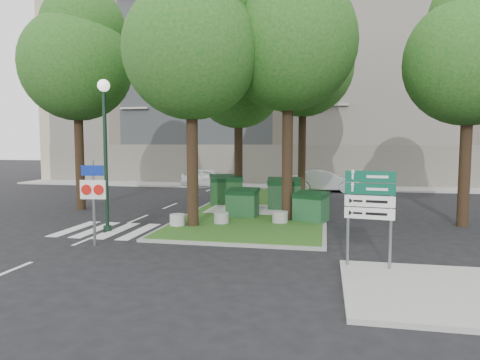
% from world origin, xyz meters
% --- Properties ---
extents(ground, '(120.00, 120.00, 0.00)m').
position_xyz_m(ground, '(0.00, 0.00, 0.00)').
color(ground, black).
rests_on(ground, ground).
extents(median_island, '(6.00, 16.00, 0.12)m').
position_xyz_m(median_island, '(0.50, 8.00, 0.06)').
color(median_island, '#254914').
rests_on(median_island, ground).
extents(median_kerb, '(6.30, 16.30, 0.10)m').
position_xyz_m(median_kerb, '(0.50, 8.00, 0.05)').
color(median_kerb, gray).
rests_on(median_kerb, ground).
extents(sidewalk_corner, '(5.00, 4.00, 0.12)m').
position_xyz_m(sidewalk_corner, '(6.50, -3.50, 0.06)').
color(sidewalk_corner, '#999993').
rests_on(sidewalk_corner, ground).
extents(building_sidewalk, '(42.00, 3.00, 0.12)m').
position_xyz_m(building_sidewalk, '(0.00, 18.50, 0.06)').
color(building_sidewalk, '#999993').
rests_on(building_sidewalk, ground).
extents(zebra_crossing, '(5.00, 3.00, 0.01)m').
position_xyz_m(zebra_crossing, '(-3.75, 1.50, 0.01)').
color(zebra_crossing, silver).
rests_on(zebra_crossing, ground).
extents(apartment_building, '(41.00, 12.00, 16.00)m').
position_xyz_m(apartment_building, '(0.00, 26.00, 8.00)').
color(apartment_building, tan).
rests_on(apartment_building, ground).
extents(tree_median_near_left, '(5.20, 5.20, 10.53)m').
position_xyz_m(tree_median_near_left, '(-1.41, 2.56, 7.32)').
color(tree_median_near_left, black).
rests_on(tree_median_near_left, ground).
extents(tree_median_near_right, '(5.60, 5.60, 11.46)m').
position_xyz_m(tree_median_near_right, '(2.09, 4.56, 7.99)').
color(tree_median_near_right, black).
rests_on(tree_median_near_right, ground).
extents(tree_median_mid, '(4.80, 4.80, 9.99)m').
position_xyz_m(tree_median_mid, '(-0.91, 9.06, 6.98)').
color(tree_median_mid, black).
rests_on(tree_median_mid, ground).
extents(tree_median_far, '(5.80, 5.80, 11.93)m').
position_xyz_m(tree_median_far, '(2.29, 12.06, 8.32)').
color(tree_median_far, black).
rests_on(tree_median_far, ground).
extents(tree_street_left, '(5.40, 5.40, 11.00)m').
position_xyz_m(tree_street_left, '(-8.41, 6.06, 7.65)').
color(tree_street_left, black).
rests_on(tree_street_left, ground).
extents(tree_street_right, '(5.00, 5.00, 10.06)m').
position_xyz_m(tree_street_right, '(9.09, 5.06, 6.98)').
color(tree_street_right, black).
rests_on(tree_street_right, ground).
extents(dumpster_a, '(1.96, 1.65, 1.55)m').
position_xyz_m(dumpster_a, '(-1.60, 8.58, 0.86)').
color(dumpster_a, '#0E3310').
rests_on(dumpster_a, median_island).
extents(dumpster_b, '(1.43, 1.07, 1.26)m').
position_xyz_m(dumpster_b, '(0.00, 4.95, 0.72)').
color(dumpster_b, '#113A18').
rests_on(dumpster_b, median_island).
extents(dumpster_c, '(1.73, 1.29, 1.52)m').
position_xyz_m(dumpster_c, '(1.60, 7.49, 0.85)').
color(dumpster_c, black).
rests_on(dumpster_c, median_island).
extents(dumpster_d, '(1.59, 1.37, 1.24)m').
position_xyz_m(dumpster_d, '(3.00, 4.36, 0.71)').
color(dumpster_d, '#14421E').
rests_on(dumpster_d, median_island).
extents(bollard_left, '(0.61, 0.61, 0.43)m').
position_xyz_m(bollard_left, '(-2.10, 2.40, 0.34)').
color(bollard_left, '#A5A4A0').
rests_on(bollard_left, median_island).
extents(bollard_right, '(0.63, 0.63, 0.45)m').
position_xyz_m(bollard_right, '(1.79, 3.79, 0.35)').
color(bollard_right, gray).
rests_on(bollard_right, median_island).
extents(bollard_mid, '(0.60, 0.60, 0.43)m').
position_xyz_m(bollard_mid, '(-0.52, 3.18, 0.33)').
color(bollard_mid, gray).
rests_on(bollard_mid, median_island).
extents(litter_bin, '(0.41, 0.41, 0.72)m').
position_xyz_m(litter_bin, '(3.20, 8.33, 0.48)').
color(litter_bin, gold).
rests_on(litter_bin, median_island).
extents(street_lamp, '(0.45, 0.45, 5.69)m').
position_xyz_m(street_lamp, '(-4.54, 1.37, 3.58)').
color(street_lamp, black).
rests_on(street_lamp, ground).
extents(traffic_sign_pole, '(0.84, 0.15, 2.80)m').
position_xyz_m(traffic_sign_pole, '(-3.77, -0.86, 1.80)').
color(traffic_sign_pole, slate).
rests_on(traffic_sign_pole, ground).
extents(directional_sign, '(1.25, 0.24, 2.51)m').
position_xyz_m(directional_sign, '(4.70, -2.00, 1.79)').
color(directional_sign, slate).
rests_on(directional_sign, sidewalk_corner).
extents(car_white, '(4.40, 2.06, 1.46)m').
position_xyz_m(car_white, '(-4.91, 17.46, 0.73)').
color(car_white, white).
rests_on(car_white, ground).
extents(car_silver, '(4.62, 1.86, 1.49)m').
position_xyz_m(car_silver, '(3.50, 16.35, 0.75)').
color(car_silver, '#A5A8AD').
rests_on(car_silver, ground).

